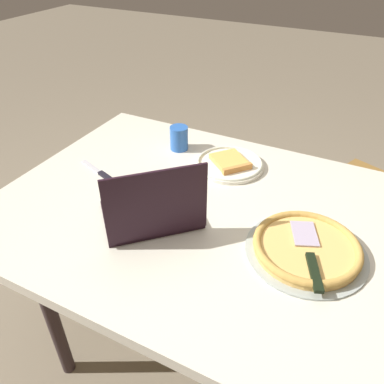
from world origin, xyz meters
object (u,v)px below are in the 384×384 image
object	(u,v)px
drink_cup	(179,138)
pizza_tray	(307,248)
pizza_plate	(230,163)
laptop	(153,211)
dining_table	(190,219)
table_knife	(101,173)

from	to	relation	value
drink_cup	pizza_tray	bearing A→B (deg)	148.72
pizza_plate	drink_cup	distance (m)	0.25
pizza_plate	pizza_tray	xyz separation A→B (m)	(-0.38, 0.34, 0.01)
laptop	drink_cup	bearing A→B (deg)	-71.09
dining_table	drink_cup	distance (m)	0.41
pizza_tray	drink_cup	xyz separation A→B (m)	(0.62, -0.38, 0.03)
pizza_tray	drink_cup	bearing A→B (deg)	-31.28
pizza_plate	pizza_tray	size ratio (longest dim) A/B	0.76
laptop	drink_cup	distance (m)	0.49
pizza_plate	drink_cup	xyz separation A→B (m)	(0.24, -0.04, 0.04)
laptop	pizza_tray	distance (m)	0.47
dining_table	pizza_plate	size ratio (longest dim) A/B	4.87
laptop	table_knife	size ratio (longest dim) A/B	1.85
laptop	table_knife	xyz separation A→B (m)	(0.33, -0.16, -0.05)
dining_table	drink_cup	xyz separation A→B (m)	(0.22, -0.32, 0.11)
dining_table	table_knife	distance (m)	0.40
table_knife	drink_cup	xyz separation A→B (m)	(-0.17, -0.31, 0.05)
pizza_plate	table_knife	xyz separation A→B (m)	(0.42, 0.27, -0.01)
dining_table	table_knife	xyz separation A→B (m)	(0.39, -0.02, 0.07)
laptop	dining_table	bearing A→B (deg)	-112.67
table_knife	pizza_tray	bearing A→B (deg)	174.94
dining_table	table_knife	world-z (taller)	table_knife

